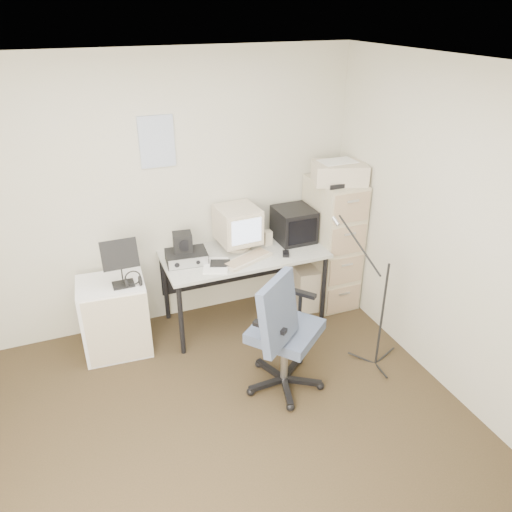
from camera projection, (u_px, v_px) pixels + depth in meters
name	position (u px, v px, depth m)	size (l,w,h in m)	color
floor	(234.00, 445.00, 3.55)	(3.60, 3.60, 0.01)	#332A18
ceiling	(224.00, 73.00, 2.41)	(3.60, 3.60, 0.01)	white
wall_back	(164.00, 197.00, 4.47)	(3.60, 0.02, 2.50)	beige
wall_right	(467.00, 245.00, 3.58)	(0.02, 3.60, 2.50)	beige
wall_calendar	(157.00, 142.00, 4.22)	(0.30, 0.02, 0.44)	white
filing_cabinet	(331.00, 243.00, 5.00)	(0.40, 0.60, 1.30)	#BAB29C
printer	(340.00, 173.00, 4.62)	(0.48, 0.33, 0.19)	#EEDFC7
desk	(244.00, 287.00, 4.79)	(1.50, 0.70, 0.73)	beige
crt_monitor	(238.00, 228.00, 4.63)	(0.36, 0.38, 0.40)	#EEDFC7
crt_tv	(294.00, 224.00, 4.82)	(0.35, 0.37, 0.32)	black
desk_speaker	(268.00, 238.00, 4.76)	(0.07, 0.07, 0.14)	beige
keyboard	(247.00, 259.00, 4.48)	(0.48, 0.17, 0.03)	#EEDFC7
mouse	(286.00, 254.00, 4.58)	(0.06, 0.10, 0.03)	black
radio_receiver	(186.00, 257.00, 4.44)	(0.36, 0.26, 0.10)	black
radio_speaker	(183.00, 242.00, 4.41)	(0.16, 0.15, 0.16)	black
papers	(216.00, 265.00, 4.38)	(0.21, 0.29, 0.02)	white
pc_tower	(302.00, 283.00, 5.13)	(0.21, 0.48, 0.44)	#EEDFC7
office_chair	(285.00, 329.00, 3.85)	(0.64, 0.64, 1.11)	slate
side_cart	(115.00, 317.00, 4.37)	(0.56, 0.45, 0.69)	white
music_stand	(120.00, 262.00, 4.07)	(0.29, 0.16, 0.43)	black
headphones	(133.00, 281.00, 4.14)	(0.15, 0.15, 0.03)	black
mic_stand	(384.00, 301.00, 4.05)	(0.02, 0.02, 1.28)	black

